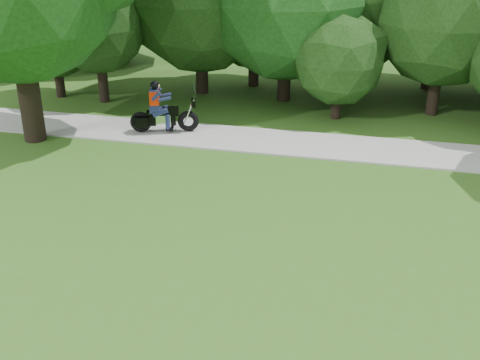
# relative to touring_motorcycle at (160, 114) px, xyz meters

# --- Properties ---
(ground) EXTENTS (100.00, 100.00, 0.00)m
(ground) POSITION_rel_touring_motorcycle_xyz_m (6.81, -7.98, -0.68)
(ground) COLOR #3A621C
(ground) RESTS_ON ground
(walkway) EXTENTS (60.00, 2.20, 0.06)m
(walkway) POSITION_rel_touring_motorcycle_xyz_m (6.81, 0.02, -0.65)
(walkway) COLOR #A9A9A4
(walkway) RESTS_ON ground
(touring_motorcycle) EXTENTS (2.19, 1.13, 1.71)m
(touring_motorcycle) POSITION_rel_touring_motorcycle_xyz_m (0.00, 0.00, 0.00)
(touring_motorcycle) COLOR black
(touring_motorcycle) RESTS_ON walkway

